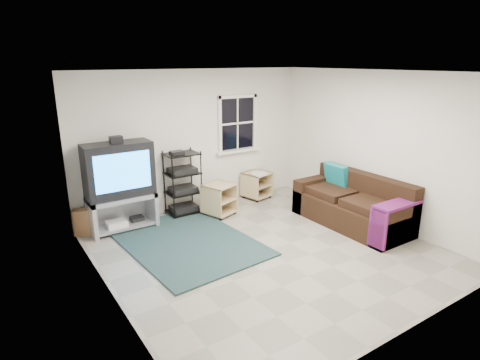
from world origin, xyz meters
TOP-DOWN VIEW (x-y plane):
  - room at (0.95, 2.27)m, footprint 4.60×4.62m
  - tv_unit at (-1.54, 2.01)m, footprint 1.08×0.54m
  - av_rack at (-0.38, 2.06)m, footprint 0.60×0.43m
  - side_table_left at (0.13, 1.69)m, footprint 0.63×0.63m
  - side_table_right at (1.26, 2.06)m, footprint 0.58×0.58m
  - sofa at (1.86, 0.00)m, footprint 0.91×2.06m
  - shag_rug at (-0.89, 0.90)m, footprint 1.92×2.53m
  - paper_bag at (-2.15, 2.15)m, footprint 0.35×0.29m

SIDE VIEW (x-z plane):
  - shag_rug at x=-0.89m, z-range 0.00..0.03m
  - paper_bag at x=-2.15m, z-range 0.00..0.43m
  - side_table_left at x=0.13m, z-range 0.02..0.60m
  - side_table_right at x=1.26m, z-range 0.03..0.59m
  - sofa at x=1.86m, z-range -0.14..0.80m
  - av_rack at x=-0.38m, z-range -0.08..1.12m
  - tv_unit at x=-1.54m, z-range 0.08..1.67m
  - room at x=0.95m, z-range -0.82..3.78m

